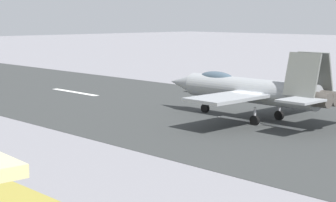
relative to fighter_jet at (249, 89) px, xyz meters
name	(u,v)px	position (x,y,z in m)	size (l,w,h in m)	color
ground_plane	(253,122)	(-0.85, 0.56, -2.45)	(400.00, 400.00, 0.00)	gray
runway_strip	(253,122)	(-0.87, 0.56, -2.44)	(240.00, 26.00, 0.02)	#333535
fighter_jet	(249,89)	(0.00, 0.00, 0.00)	(16.47, 14.03, 5.64)	gray
crew_person	(190,85)	(14.64, -8.49, -1.66)	(0.46, 0.63, 1.57)	#1E2338
marker_cone_mid	(284,95)	(5.36, -12.71, -2.17)	(0.44, 0.44, 0.55)	orange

